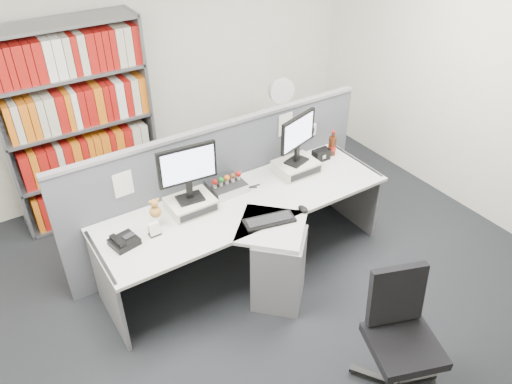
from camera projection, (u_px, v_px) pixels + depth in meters
ground at (299, 321)px, 4.13m from camera, size 5.50×5.50×0.00m
room_shell at (313, 127)px, 3.11m from camera, size 5.04×5.54×2.72m
partition at (221, 185)px, 4.63m from camera, size 3.00×0.08×1.27m
desk at (259, 239)px, 4.28m from camera, size 2.60×1.20×0.72m
monitor_riser_left at (191, 204)px, 4.17m from camera, size 0.38×0.31×0.10m
monitor_riser_right at (296, 167)px, 4.66m from camera, size 0.38×0.31×0.10m
monitor_left at (188, 169)px, 3.97m from camera, size 0.49×0.18×0.50m
monitor_right at (298, 135)px, 4.48m from camera, size 0.45×0.20×0.47m
desktop_pc at (226, 186)px, 4.41m from camera, size 0.31×0.27×0.08m
figurines at (227, 179)px, 4.34m from camera, size 0.29×0.05×0.09m
keyboard at (269, 220)px, 4.05m from camera, size 0.44×0.25×0.03m
mouse at (303, 209)px, 4.17m from camera, size 0.07×0.11×0.04m
desk_phone at (124, 241)px, 3.81m from camera, size 0.23×0.21×0.08m
desk_calendar at (154, 230)px, 3.89m from camera, size 0.09×0.07×0.11m
plush_toy at (155, 209)px, 3.91m from camera, size 0.10×0.10×0.17m
speaker at (321, 155)px, 4.83m from camera, size 0.17×0.09×0.11m
cola_bottle at (332, 146)px, 4.89m from camera, size 0.08×0.08×0.26m
shelving_unit at (79, 128)px, 4.86m from camera, size 1.41×0.40×2.00m
filing_cabinet at (280, 145)px, 5.84m from camera, size 0.45×0.61×0.70m
desk_fan at (281, 94)px, 5.47m from camera, size 0.29×0.17×0.48m
office_chair at (400, 332)px, 3.39m from camera, size 0.64×0.64×0.96m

